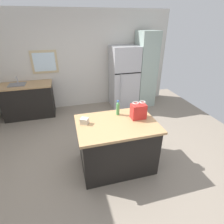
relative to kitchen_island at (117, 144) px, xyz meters
name	(u,v)px	position (x,y,z in m)	size (l,w,h in m)	color
ground	(107,159)	(-0.14, 0.16, -0.44)	(6.41, 6.41, 0.00)	gray
back_wall	(84,61)	(-0.15, 2.83, 0.89)	(5.03, 0.13, 2.66)	silver
kitchen_island	(117,144)	(0.00, 0.00, 0.00)	(1.31, 0.93, 0.88)	black
refrigerator	(124,78)	(0.94, 2.42, 0.44)	(0.76, 0.71, 1.76)	#B7B7BC
tall_cabinet	(145,70)	(1.60, 2.42, 0.62)	(0.52, 0.63, 2.13)	#9EB2A8
sink_counter	(29,100)	(-1.74, 2.44, 0.02)	(1.30, 0.65, 1.09)	black
shopping_bag	(138,111)	(0.39, 0.06, 0.57)	(0.24, 0.17, 0.30)	red
small_box	(84,121)	(-0.51, 0.12, 0.49)	(0.12, 0.10, 0.10)	beige
bottle	(118,108)	(0.10, 0.27, 0.56)	(0.06, 0.06, 0.27)	#4C9956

